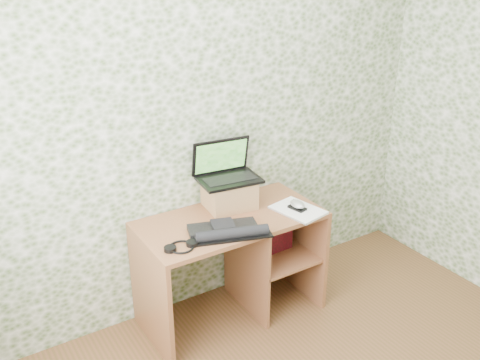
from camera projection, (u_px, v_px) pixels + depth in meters
wall_back at (205, 124)px, 3.47m from camera, size 3.50×0.00×3.50m
desk at (239, 249)px, 3.61m from camera, size 1.20×0.60×0.75m
riser at (229, 194)px, 3.56m from camera, size 0.34×0.29×0.19m
laptop at (226, 170)px, 3.53m from camera, size 0.42×0.32×0.27m
keyboard at (227, 231)px, 3.24m from camera, size 0.49×0.38×0.07m
headphones at (181, 247)px, 3.10m from camera, size 0.21×0.16×0.03m
notepad at (298, 210)px, 3.53m from camera, size 0.29×0.37×0.02m
mouse at (297, 206)px, 3.52m from camera, size 0.10×0.14×0.04m
pen at (299, 204)px, 3.58m from camera, size 0.04×0.15×0.01m
red_box at (277, 233)px, 3.72m from camera, size 0.23×0.08×0.27m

